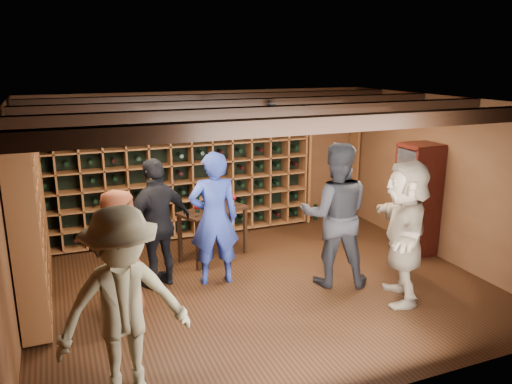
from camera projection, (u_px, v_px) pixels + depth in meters
name	position (u px, v px, depth m)	size (l,w,h in m)	color
ground	(262.00, 286.00, 6.87)	(6.00, 6.00, 0.00)	#331B0E
room_shell	(261.00, 109.00, 6.28)	(6.00, 6.00, 6.00)	brown
wine_rack_back	(181.00, 173.00, 8.46)	(4.65, 0.30, 2.20)	brown
wine_rack_left	(30.00, 213.00, 6.28)	(0.30, 2.65, 2.20)	brown
crate_shelf	(332.00, 138.00, 9.41)	(1.20, 0.32, 2.07)	brown
display_cabinet	(417.00, 202.00, 7.81)	(0.55, 0.50, 1.75)	#390F0B
man_blue_shirt	(214.00, 218.00, 6.77)	(0.68, 0.44, 1.85)	navy
man_grey_suit	(335.00, 215.00, 6.73)	(0.96, 0.75, 1.98)	black
guest_red_floral	(121.00, 254.00, 5.91)	(0.77, 0.50, 1.58)	maroon
guest_woman_black	(158.00, 224.00, 6.67)	(1.05, 0.44, 1.78)	black
guest_khaki	(124.00, 306.00, 4.39)	(1.19, 0.68, 1.84)	#7C7455
guest_beige	(405.00, 232.00, 6.28)	(1.71, 0.54, 1.84)	gray
tasting_table	(213.00, 214.00, 7.67)	(1.17, 0.90, 1.07)	black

